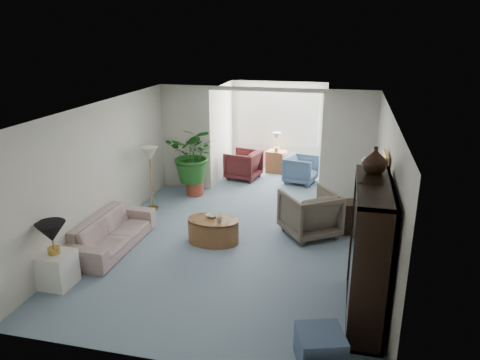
% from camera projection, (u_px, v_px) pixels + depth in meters
% --- Properties ---
extents(floor, '(6.00, 6.00, 0.00)m').
position_uv_depth(floor, '(232.00, 249.00, 8.14)').
color(floor, gray).
rests_on(floor, ground).
extents(sunroom_floor, '(2.60, 2.60, 0.00)m').
position_uv_depth(sunroom_floor, '(271.00, 179.00, 11.92)').
color(sunroom_floor, gray).
rests_on(sunroom_floor, ground).
extents(back_pier_left, '(1.20, 0.12, 2.50)m').
position_uv_depth(back_pier_left, '(186.00, 138.00, 10.93)').
color(back_pier_left, silver).
rests_on(back_pier_left, ground).
extents(back_pier_right, '(1.20, 0.12, 2.50)m').
position_uv_depth(back_pier_right, '(348.00, 147.00, 10.10)').
color(back_pier_right, silver).
rests_on(back_pier_right, ground).
extents(back_header, '(2.60, 0.12, 0.10)m').
position_uv_depth(back_header, '(265.00, 89.00, 10.13)').
color(back_header, silver).
rests_on(back_header, back_pier_left).
extents(window_pane, '(2.20, 0.02, 1.50)m').
position_uv_depth(window_pane, '(279.00, 118.00, 12.48)').
color(window_pane, white).
extents(window_blinds, '(2.20, 0.02, 1.50)m').
position_uv_depth(window_blinds, '(278.00, 119.00, 12.45)').
color(window_blinds, white).
extents(framed_picture, '(0.04, 0.50, 0.40)m').
position_uv_depth(framed_picture, '(386.00, 169.00, 6.97)').
color(framed_picture, '#AFA48C').
extents(sofa, '(0.82, 2.02, 0.59)m').
position_uv_depth(sofa, '(112.00, 232.00, 8.10)').
color(sofa, '#B9AF9D').
rests_on(sofa, ground).
extents(end_table, '(0.49, 0.49, 0.53)m').
position_uv_depth(end_table, '(57.00, 269.00, 6.91)').
color(end_table, white).
rests_on(end_table, ground).
extents(table_lamp, '(0.44, 0.44, 0.30)m').
position_uv_depth(table_lamp, '(51.00, 232.00, 6.71)').
color(table_lamp, black).
rests_on(table_lamp, end_table).
extents(floor_lamp, '(0.36, 0.36, 0.28)m').
position_uv_depth(floor_lamp, '(149.00, 153.00, 9.55)').
color(floor_lamp, beige).
rests_on(floor_lamp, ground).
extents(coffee_table, '(1.21, 1.21, 0.45)m').
position_uv_depth(coffee_table, '(213.00, 231.00, 8.33)').
color(coffee_table, brown).
rests_on(coffee_table, ground).
extents(coffee_bowl, '(0.27, 0.27, 0.05)m').
position_uv_depth(coffee_bowl, '(212.00, 216.00, 8.36)').
color(coffee_bowl, silver).
rests_on(coffee_bowl, coffee_table).
extents(coffee_cup, '(0.13, 0.13, 0.09)m').
position_uv_depth(coffee_cup, '(219.00, 220.00, 8.12)').
color(coffee_cup, '#B9B8A2').
rests_on(coffee_cup, coffee_table).
extents(wingback_chair, '(1.31, 1.32, 0.87)m').
position_uv_depth(wingback_chair, '(310.00, 213.00, 8.56)').
color(wingback_chair, '#61584D').
rests_on(wingback_chair, ground).
extents(side_table_dark, '(0.60, 0.53, 0.61)m').
position_uv_depth(side_table_dark, '(347.00, 217.00, 8.73)').
color(side_table_dark, black).
rests_on(side_table_dark, ground).
extents(entertainment_cabinet, '(0.45, 1.70, 1.89)m').
position_uv_depth(entertainment_cabinet, '(369.00, 253.00, 5.96)').
color(entertainment_cabinet, black).
rests_on(entertainment_cabinet, ground).
extents(cabinet_urn, '(0.34, 0.34, 0.36)m').
position_uv_depth(cabinet_urn, '(375.00, 160.00, 6.07)').
color(cabinet_urn, black).
rests_on(cabinet_urn, entertainment_cabinet).
extents(ottoman, '(0.66, 0.66, 0.42)m').
position_uv_depth(ottoman, '(320.00, 348.00, 5.29)').
color(ottoman, slate).
rests_on(ottoman, ground).
extents(plant_pot, '(0.40, 0.40, 0.32)m').
position_uv_depth(plant_pot, '(195.00, 188.00, 10.76)').
color(plant_pot, '#953B2B').
rests_on(plant_pot, ground).
extents(house_plant, '(1.19, 1.03, 1.32)m').
position_uv_depth(house_plant, '(194.00, 154.00, 10.50)').
color(house_plant, '#245F20').
rests_on(house_plant, plant_pot).
extents(sunroom_chair_blue, '(0.90, 0.88, 0.69)m').
position_uv_depth(sunroom_chair_blue, '(301.00, 170.00, 11.53)').
color(sunroom_chair_blue, slate).
rests_on(sunroom_chair_blue, ground).
extents(sunroom_chair_maroon, '(0.96, 0.94, 0.74)m').
position_uv_depth(sunroom_chair_maroon, '(243.00, 165.00, 11.85)').
color(sunroom_chair_maroon, '#511B21').
rests_on(sunroom_chair_maroon, ground).
extents(sunroom_table, '(0.55, 0.47, 0.59)m').
position_uv_depth(sunroom_table, '(276.00, 162.00, 12.41)').
color(sunroom_table, brown).
rests_on(sunroom_table, ground).
extents(shelf_clutter, '(0.30, 1.07, 1.06)m').
position_uv_depth(shelf_clutter, '(366.00, 246.00, 5.83)').
color(shelf_clutter, '#342E28').
rests_on(shelf_clutter, entertainment_cabinet).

